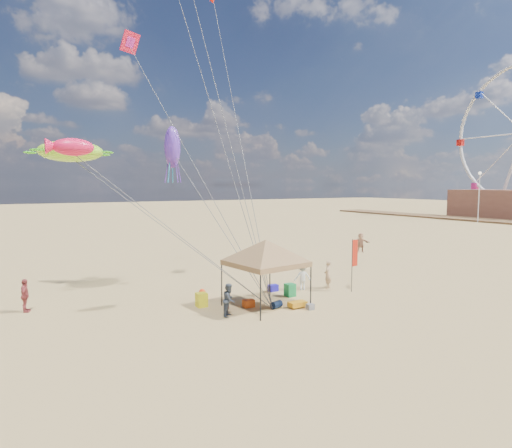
# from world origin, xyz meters

# --- Properties ---
(ground) EXTENTS (280.00, 280.00, 0.00)m
(ground) POSITION_xyz_m (0.00, 0.00, 0.00)
(ground) COLOR tan
(ground) RESTS_ON ground
(canopy_tent) EXTENTS (6.32, 6.32, 3.93)m
(canopy_tent) POSITION_xyz_m (-0.58, 1.02, 3.28)
(canopy_tent) COLOR black
(canopy_tent) RESTS_ON ground
(feather_flag) EXTENTS (0.46, 0.08, 3.04)m
(feather_flag) POSITION_xyz_m (5.49, 1.30, 2.03)
(feather_flag) COLOR black
(feather_flag) RESTS_ON ground
(cooler_red) EXTENTS (0.54, 0.38, 0.38)m
(cooler_red) POSITION_xyz_m (-1.32, 1.44, 0.19)
(cooler_red) COLOR #C6450F
(cooler_red) RESTS_ON ground
(cooler_blue) EXTENTS (0.54, 0.38, 0.38)m
(cooler_blue) POSITION_xyz_m (1.48, 3.60, 0.19)
(cooler_blue) COLOR #1D15AE
(cooler_blue) RESTS_ON ground
(bag_navy) EXTENTS (0.69, 0.54, 0.36)m
(bag_navy) POSITION_xyz_m (-0.21, 0.60, 0.18)
(bag_navy) COLOR #0C1A38
(bag_navy) RESTS_ON ground
(bag_orange) EXTENTS (0.54, 0.69, 0.36)m
(bag_orange) POSITION_xyz_m (-2.53, 4.51, 0.18)
(bag_orange) COLOR #FF3D0E
(bag_orange) RESTS_ON ground
(chair_green) EXTENTS (0.50, 0.50, 0.70)m
(chair_green) POSITION_xyz_m (1.68, 2.18, 0.35)
(chair_green) COLOR #167E3B
(chair_green) RESTS_ON ground
(chair_yellow) EXTENTS (0.50, 0.50, 0.70)m
(chair_yellow) POSITION_xyz_m (-3.33, 2.69, 0.35)
(chair_yellow) COLOR #F8F31B
(chair_yellow) RESTS_ON ground
(crate_grey) EXTENTS (0.34, 0.30, 0.28)m
(crate_grey) POSITION_xyz_m (1.10, -0.44, 0.14)
(crate_grey) COLOR slate
(crate_grey) RESTS_ON ground
(beach_cart) EXTENTS (0.90, 0.50, 0.24)m
(beach_cart) POSITION_xyz_m (0.72, 0.11, 0.20)
(beach_cart) COLOR #C58215
(beach_cart) RESTS_ON ground
(person_near_a) EXTENTS (0.72, 0.69, 1.66)m
(person_near_a) POSITION_xyz_m (4.65, 2.60, 0.83)
(person_near_a) COLOR tan
(person_near_a) RESTS_ON ground
(person_near_b) EXTENTS (0.94, 0.95, 1.55)m
(person_near_b) POSITION_xyz_m (-2.82, 0.59, 0.77)
(person_near_b) COLOR #3C4652
(person_near_b) RESTS_ON ground
(person_near_c) EXTENTS (1.15, 0.88, 1.57)m
(person_near_c) POSITION_xyz_m (3.11, 3.01, 0.78)
(person_near_c) COLOR white
(person_near_c) RESTS_ON ground
(person_far_a) EXTENTS (0.63, 1.02, 1.61)m
(person_far_a) POSITION_xyz_m (-11.04, 6.04, 0.81)
(person_far_a) COLOR #A33E3F
(person_far_a) RESTS_ON ground
(person_far_c) EXTENTS (1.55, 1.49, 1.76)m
(person_far_c) POSITION_xyz_m (16.14, 12.00, 0.88)
(person_far_c) COLOR tan
(person_far_c) RESTS_ON ground
(building_north) EXTENTS (10.00, 14.00, 5.20)m
(building_north) POSITION_xyz_m (67.00, 30.00, 2.60)
(building_north) COLOR #8C5947
(building_north) RESTS_ON ground
(lamp_north) EXTENTS (0.50, 0.50, 8.25)m
(lamp_north) POSITION_xyz_m (55.00, 26.00, 5.52)
(lamp_north) COLOR silver
(lamp_north) RESTS_ON ground
(turtle_kite) EXTENTS (3.29, 2.64, 1.09)m
(turtle_kite) POSITION_xyz_m (-8.56, 7.61, 7.85)
(turtle_kite) COLOR #A3FA24
(turtle_kite) RESTS_ON ground
(fish_kite) EXTENTS (1.78, 1.34, 0.71)m
(fish_kite) POSITION_xyz_m (-9.18, 1.70, 7.61)
(fish_kite) COLOR #F41748
(fish_kite) RESTS_ON ground
(squid_kite) EXTENTS (1.10, 1.10, 2.51)m
(squid_kite) POSITION_xyz_m (-2.81, 8.23, 8.36)
(squid_kite) COLOR #5E30B2
(squid_kite) RESTS_ON ground
(stunt_kite_pink) EXTENTS (1.37, 1.12, 1.15)m
(stunt_kite_pink) POSITION_xyz_m (-4.55, 10.70, 14.87)
(stunt_kite_pink) COLOR #FC173B
(stunt_kite_pink) RESTS_ON ground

